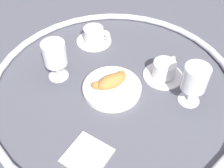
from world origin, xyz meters
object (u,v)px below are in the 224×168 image
croissant_large (111,81)px  juice_glass_left (55,55)px  pastry_plate (112,88)px  juice_glass_right (195,80)px  folded_napkin (87,155)px  coffee_cup_far (164,70)px  coffee_cup_near (94,36)px

croissant_large → juice_glass_left: 0.20m
pastry_plate → juice_glass_left: juice_glass_left is taller
croissant_large → juice_glass_right: 0.25m
pastry_plate → folded_napkin: bearing=-164.8°
folded_napkin → juice_glass_left: bearing=52.0°
pastry_plate → folded_napkin: (-0.24, -0.06, -0.01)m
coffee_cup_far → juice_glass_right: bearing=-117.9°
pastry_plate → coffee_cup_far: size_ratio=1.41×
coffee_cup_far → juice_glass_left: (-0.18, 0.31, 0.07)m
croissant_large → coffee_cup_near: croissant_large is taller
pastry_plate → folded_napkin: 0.25m
croissant_large → coffee_cup_near: bearing=45.5°
pastry_plate → coffee_cup_far: coffee_cup_far is taller
coffee_cup_far → folded_napkin: (-0.38, 0.05, -0.02)m
pastry_plate → croissant_large: size_ratio=1.57×
croissant_large → juice_glass_left: (-0.04, 0.19, 0.05)m
juice_glass_right → folded_napkin: juice_glass_right is taller
folded_napkin → pastry_plate: bearing=15.2°
juice_glass_left → juice_glass_right: size_ratio=1.00×
juice_glass_right → coffee_cup_near: bearing=76.6°
croissant_large → pastry_plate: bearing=-117.5°
coffee_cup_near → juice_glass_right: juice_glass_right is taller
juice_glass_left → folded_napkin: 0.34m
coffee_cup_far → juice_glass_left: bearing=120.9°
pastry_plate → coffee_cup_far: (0.15, -0.12, 0.01)m
coffee_cup_far → juice_glass_left: 0.37m
croissant_large → coffee_cup_near: (0.19, 0.19, -0.02)m
pastry_plate → coffee_cup_far: bearing=-38.2°
juice_glass_left → folded_napkin: size_ratio=1.27×
coffee_cup_near → folded_napkin: 0.50m
pastry_plate → croissant_large: (0.00, 0.00, 0.03)m
coffee_cup_near → coffee_cup_far: bearing=-97.6°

